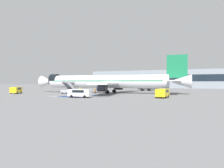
# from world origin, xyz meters

# --- Properties ---
(ground_plane) EXTENTS (600.00, 600.00, 0.00)m
(ground_plane) POSITION_xyz_m (0.00, 0.00, 0.00)
(ground_plane) COLOR slate
(apron_leadline_yellow) EXTENTS (81.44, 8.69, 0.01)m
(apron_leadline_yellow) POSITION_xyz_m (-0.38, 0.30, 0.00)
(apron_leadline_yellow) COLOR gold
(apron_leadline_yellow) RESTS_ON ground_plane
(apron_stand_patch_blue) EXTENTS (5.91, 10.10, 0.01)m
(apron_stand_patch_blue) POSITION_xyz_m (-0.38, -14.67, 0.00)
(apron_stand_patch_blue) COLOR #2856A8
(apron_stand_patch_blue) RESTS_ON ground_plane
(apron_walkway_bar_0) EXTENTS (0.44, 3.60, 0.01)m
(apron_walkway_bar_0) POSITION_xyz_m (-4.58, -18.56, 0.00)
(apron_walkway_bar_0) COLOR silver
(apron_walkway_bar_0) RESTS_ON ground_plane
(apron_walkway_bar_1) EXTENTS (0.44, 3.60, 0.01)m
(apron_walkway_bar_1) POSITION_xyz_m (-3.38, -18.56, 0.00)
(apron_walkway_bar_1) COLOR silver
(apron_walkway_bar_1) RESTS_ON ground_plane
(apron_walkway_bar_2) EXTENTS (0.44, 3.60, 0.01)m
(apron_walkway_bar_2) POSITION_xyz_m (-2.18, -18.56, 0.00)
(apron_walkway_bar_2) COLOR silver
(apron_walkway_bar_2) RESTS_ON ground_plane
(apron_walkway_bar_3) EXTENTS (0.44, 3.60, 0.01)m
(apron_walkway_bar_3) POSITION_xyz_m (-0.98, -18.56, 0.00)
(apron_walkway_bar_3) COLOR silver
(apron_walkway_bar_3) RESTS_ON ground_plane
(apron_walkway_bar_4) EXTENTS (0.44, 3.60, 0.01)m
(apron_walkway_bar_4) POSITION_xyz_m (0.22, -18.56, 0.00)
(apron_walkway_bar_4) COLOR silver
(apron_walkway_bar_4) RESTS_ON ground_plane
(apron_walkway_bar_5) EXTENTS (0.44, 3.60, 0.01)m
(apron_walkway_bar_5) POSITION_xyz_m (1.42, -18.56, 0.00)
(apron_walkway_bar_5) COLOR silver
(apron_walkway_bar_5) RESTS_ON ground_plane
(apron_walkway_bar_6) EXTENTS (0.44, 3.60, 0.01)m
(apron_walkway_bar_6) POSITION_xyz_m (2.62, -18.56, 0.00)
(apron_walkway_bar_6) COLOR silver
(apron_walkway_bar_6) RESTS_ON ground_plane
(airliner) EXTENTS (48.28, 35.71, 10.90)m
(airliner) POSITION_xyz_m (0.24, 0.36, 3.58)
(airliner) COLOR silver
(airliner) RESTS_ON ground_plane
(boarding_stairs_forward) EXTENTS (2.69, 5.40, 4.15)m
(boarding_stairs_forward) POSITION_xyz_m (-10.27, -5.28, 1.01)
(boarding_stairs_forward) COLOR #ADB2BA
(boarding_stairs_forward) RESTS_ON ground_plane
(fuel_tanker) EXTENTS (10.74, 3.20, 3.41)m
(fuel_tanker) POSITION_xyz_m (7.64, 23.89, 1.72)
(fuel_tanker) COLOR #38383D
(fuel_tanker) RESTS_ON ground_plane
(service_van_0) EXTENTS (4.12, 5.34, 1.92)m
(service_van_0) POSITION_xyz_m (-22.83, -13.41, 1.16)
(service_van_0) COLOR yellow
(service_van_0) RESTS_ON ground_plane
(service_van_1) EXTENTS (5.15, 2.57, 1.83)m
(service_van_1) POSITION_xyz_m (3.54, -19.61, 1.11)
(service_van_1) COLOR silver
(service_van_1) RESTS_ON ground_plane
(service_van_2) EXTENTS (2.10, 4.68, 1.94)m
(service_van_2) POSITION_xyz_m (19.80, -12.38, 1.17)
(service_van_2) COLOR yellow
(service_van_2) RESTS_ON ground_plane
(ground_crew_0) EXTENTS (0.43, 0.49, 1.84)m
(ground_crew_0) POSITION_xyz_m (-5.41, -5.96, 1.07)
(ground_crew_0) COLOR #2D2D33
(ground_crew_0) RESTS_ON ground_plane
(ground_crew_1) EXTENTS (0.24, 0.43, 1.60)m
(ground_crew_1) POSITION_xyz_m (-0.75, -5.45, 0.91)
(ground_crew_1) COLOR #2D2D33
(ground_crew_1) RESTS_ON ground_plane
(traffic_cone_0) EXTENTS (0.57, 0.57, 0.63)m
(traffic_cone_0) POSITION_xyz_m (-4.69, -3.95, 0.32)
(traffic_cone_0) COLOR orange
(traffic_cone_0) RESTS_ON ground_plane
(terminal_building) EXTENTS (107.61, 12.10, 10.38)m
(terminal_building) POSITION_xyz_m (10.83, 71.11, 5.19)
(terminal_building) COLOR #89939E
(terminal_building) RESTS_ON ground_plane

